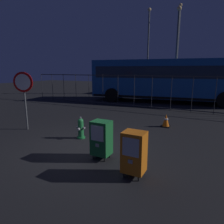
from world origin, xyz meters
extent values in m
plane|color=black|center=(0.00, 0.00, 0.00)|extent=(60.00, 60.00, 0.00)
cylinder|color=#1E7238|center=(-0.60, 0.63, 0.03)|extent=(0.28, 0.28, 0.05)
cylinder|color=#1E7238|center=(-0.60, 0.63, 0.33)|extent=(0.19, 0.19, 0.55)
sphere|color=#1E7238|center=(-0.60, 0.63, 0.60)|extent=(0.19, 0.19, 0.19)
cylinder|color=gray|center=(-0.60, 0.63, 0.72)|extent=(0.06, 0.06, 0.05)
cylinder|color=gray|center=(-0.60, 0.50, 0.35)|extent=(0.09, 0.08, 0.09)
cylinder|color=gray|center=(-0.73, 0.63, 0.38)|extent=(0.07, 0.07, 0.07)
cylinder|color=gray|center=(-0.47, 0.63, 0.38)|extent=(0.07, 0.07, 0.07)
cylinder|color=black|center=(1.75, -1.02, 0.06)|extent=(0.04, 0.04, 0.12)
cylinder|color=black|center=(2.08, -1.02, 0.06)|extent=(0.04, 0.04, 0.12)
cylinder|color=black|center=(1.75, -0.74, 0.06)|extent=(0.04, 0.04, 0.12)
cylinder|color=black|center=(2.08, -0.74, 0.06)|extent=(0.04, 0.04, 0.12)
cube|color=orange|center=(1.91, -0.88, 0.57)|extent=(0.48, 0.40, 0.90)
cube|color=#B2B7BF|center=(1.91, -1.09, 0.75)|extent=(0.36, 0.01, 0.40)
cube|color=gray|center=(1.91, -1.09, 0.43)|extent=(0.10, 0.02, 0.08)
cylinder|color=black|center=(0.66, -0.56, 0.06)|extent=(0.04, 0.04, 0.12)
cylinder|color=black|center=(1.00, -0.56, 0.06)|extent=(0.04, 0.04, 0.12)
cylinder|color=black|center=(0.66, -0.28, 0.06)|extent=(0.04, 0.04, 0.12)
cylinder|color=black|center=(1.00, -0.28, 0.06)|extent=(0.04, 0.04, 0.12)
cube|color=#19602D|center=(0.83, -0.42, 0.57)|extent=(0.48, 0.40, 0.90)
cube|color=#B2B7BF|center=(0.83, -0.63, 0.75)|extent=(0.36, 0.01, 0.40)
cube|color=gray|center=(0.83, -0.63, 0.43)|extent=(0.10, 0.02, 0.08)
cylinder|color=#4C4F54|center=(-3.10, 0.52, 1.10)|extent=(0.06, 0.06, 2.20)
cylinder|color=red|center=(-3.10, 0.50, 1.85)|extent=(0.71, 0.31, 0.76)
cylinder|color=white|center=(-3.10, 0.48, 1.85)|extent=(0.56, 0.23, 0.60)
cube|color=black|center=(1.66, 3.39, 0.01)|extent=(0.36, 0.36, 0.03)
cone|color=orange|center=(1.66, 3.39, 0.28)|extent=(0.28, 0.28, 0.50)
cylinder|color=white|center=(1.66, 3.39, 0.33)|extent=(0.17, 0.17, 0.06)
cube|color=#2D2D33|center=(0.00, 6.95, 1.95)|extent=(18.00, 0.04, 0.05)
cube|color=#2D2D33|center=(0.00, 6.95, 0.10)|extent=(18.00, 0.04, 0.05)
cylinder|color=#2D2D33|center=(-9.00, 6.95, 1.00)|extent=(0.03, 0.03, 2.00)
cylinder|color=#2D2D33|center=(-7.88, 6.95, 1.00)|extent=(0.03, 0.03, 2.00)
cylinder|color=#2D2D33|center=(-6.75, 6.95, 1.00)|extent=(0.03, 0.03, 2.00)
cylinder|color=#2D2D33|center=(-5.62, 6.95, 1.00)|extent=(0.03, 0.03, 2.00)
cylinder|color=#2D2D33|center=(-4.50, 6.95, 1.00)|extent=(0.03, 0.03, 2.00)
cylinder|color=#2D2D33|center=(-3.38, 6.95, 1.00)|extent=(0.03, 0.03, 2.00)
cylinder|color=#2D2D33|center=(-2.25, 6.95, 1.00)|extent=(0.03, 0.03, 2.00)
cylinder|color=#2D2D33|center=(-1.12, 6.95, 1.00)|extent=(0.03, 0.03, 2.00)
cylinder|color=#2D2D33|center=(0.00, 6.95, 1.00)|extent=(0.03, 0.03, 2.00)
cylinder|color=#2D2D33|center=(1.12, 6.95, 1.00)|extent=(0.03, 0.03, 2.00)
cylinder|color=#2D2D33|center=(2.25, 6.95, 1.00)|extent=(0.03, 0.03, 2.00)
cylinder|color=#2D2D33|center=(3.38, 6.95, 1.00)|extent=(0.03, 0.03, 2.00)
cube|color=#19519E|center=(0.13, 9.95, 1.67)|extent=(10.75, 3.94, 2.65)
cube|color=#1E2838|center=(0.13, 9.95, 2.15)|extent=(10.12, 3.87, 0.80)
cube|color=black|center=(0.13, 9.95, 0.45)|extent=(10.54, 3.92, 0.16)
cylinder|color=black|center=(3.59, 11.70, 0.50)|extent=(1.03, 0.42, 1.00)
cylinder|color=black|center=(-3.34, 8.20, 0.50)|extent=(1.03, 0.42, 1.00)
cylinder|color=black|center=(-3.69, 10.67, 0.50)|extent=(1.03, 0.42, 1.00)
cube|color=#4C5156|center=(1.88, 14.56, 1.67)|extent=(10.69, 3.49, 2.65)
cube|color=#1E2838|center=(1.88, 14.56, 2.15)|extent=(10.07, 3.45, 0.80)
cube|color=black|center=(1.88, 14.56, 0.45)|extent=(10.48, 3.48, 0.16)
cylinder|color=black|center=(-1.89, 13.67, 0.50)|extent=(1.02, 0.37, 1.00)
cylinder|color=black|center=(-1.65, 16.16, 0.50)|extent=(1.02, 0.37, 1.00)
cylinder|color=#4C4F54|center=(-0.15, 15.46, 3.95)|extent=(0.14, 0.14, 7.90)
sphere|color=#FFD18C|center=(-0.15, 15.46, 8.00)|extent=(0.32, 0.32, 0.32)
cylinder|color=#4C4F54|center=(0.63, 10.58, 3.16)|extent=(0.14, 0.14, 6.32)
sphere|color=#FFD18C|center=(0.63, 10.58, 6.42)|extent=(0.32, 0.32, 0.32)
cylinder|color=#4C4F54|center=(-2.61, 14.13, 3.76)|extent=(0.14, 0.14, 7.51)
sphere|color=#FFD18C|center=(-2.61, 14.13, 7.61)|extent=(0.32, 0.32, 0.32)
camera|label=1|loc=(3.34, -4.66, 2.30)|focal=31.95mm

